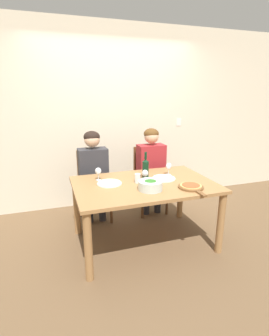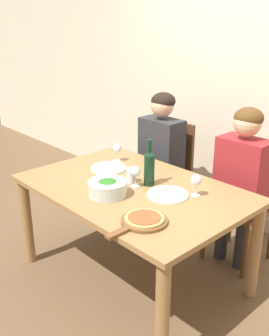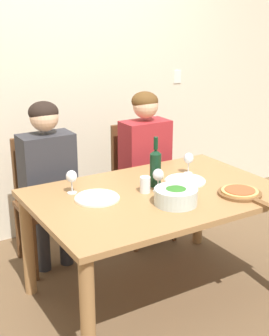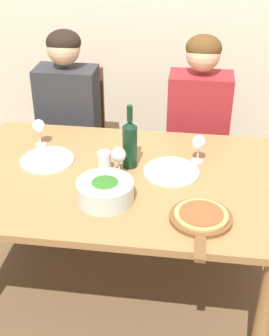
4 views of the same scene
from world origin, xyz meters
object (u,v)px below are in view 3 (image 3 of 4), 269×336
Objects in this scene: wine_glass_right at (189,159)px; chair_left at (45,196)px; water_tumbler at (145,185)px; wine_bottle at (155,167)px; dinner_plate_right at (185,181)px; wine_glass_left at (72,178)px; chair_right at (139,177)px; person_man at (146,153)px; dinner_plate_left at (97,198)px; wine_glass_centre at (158,176)px; pizza_on_board at (241,193)px; person_woman at (48,170)px; broccoli_bowl at (176,196)px.

chair_left is at bearing 141.76° from wine_glass_right.
wine_bottle is at bearing 28.29° from water_tumbler.
wine_glass_left reaches higher than dinner_plate_right.
chair_left is 1.09m from dinner_plate_right.
wine_glass_left is (-0.85, -0.59, 0.33)m from chair_right.
dinner_plate_left is at bearing -139.74° from person_man.
wine_bottle reaches higher than wine_glass_centre.
dinner_plate_left is at bearing 153.19° from pizza_on_board.
person_woman is at bearing 129.32° from pizza_on_board.
chair_left is at bearing 131.92° from dinner_plate_right.
person_man is (0.00, -0.11, 0.24)m from chair_right.
person_man is 3.04× the size of pizza_on_board.
person_woman is 0.49m from wine_glass_left.
chair_left reaches higher than wine_glass_centre.
person_woman reaches higher than chair_right.
wine_glass_left and wine_glass_right have the same top height.
person_woman is 0.98m from dinner_plate_right.
person_woman reaches higher than wine_glass_right.
person_man is at bearing 91.65° from pizza_on_board.
dinner_plate_right is (0.71, -0.79, 0.23)m from chair_left.
chair_left is at bearing 111.93° from broccoli_bowl.
person_woman reaches higher than broccoli_bowl.
dinner_plate_left is 1.83× the size of wine_glass_centre.
water_tumbler is at bearing -122.89° from person_man.
dinner_plate_left is at bearing -172.39° from wine_glass_right.
person_man reaches higher than wine_glass_right.
chair_right reaches higher than pizza_on_board.
chair_right reaches higher than dinner_plate_left.
wine_glass_centre reaches higher than water_tumbler.
person_man is at bearing -7.73° from chair_left.
wine_glass_centre reaches higher than broccoli_bowl.
dinner_plate_left is at bearing -84.31° from person_woman.
person_woman is (0.00, -0.11, 0.24)m from chair_left.
wine_glass_right reaches higher than dinner_plate_right.
chair_right reaches higher than wine_glass_right.
person_man is 0.69m from dinner_plate_right.
wine_bottle is 0.16m from water_tumbler.
wine_glass_left is at bearing 152.30° from wine_glass_centre.
pizza_on_board is (0.03, -1.16, 0.24)m from chair_right.
chair_right is at bearing 91.49° from pizza_on_board.
person_man is (0.83, -0.11, 0.24)m from chair_left.
wine_glass_right is (-0.03, 0.50, 0.09)m from pizza_on_board.
wine_glass_right is at bearing -33.15° from person_woman.
broccoli_bowl is (-0.40, -1.07, 0.27)m from chair_right.
broccoli_bowl is at bearing -134.58° from wine_glass_right.
person_woman is 4.51× the size of dinner_plate_left.
person_man is at bearing 40.26° from dinner_plate_left.
broccoli_bowl is (-0.07, -0.32, -0.08)m from wine_bottle.
dinner_plate_left and dinner_plate_right have the same top height.
pizza_on_board is 1.06m from wine_glass_left.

